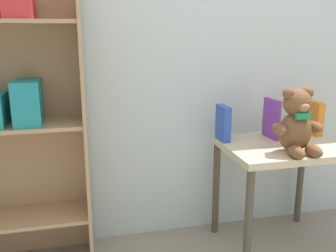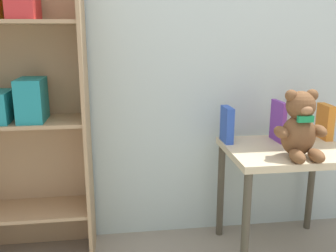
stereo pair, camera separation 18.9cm
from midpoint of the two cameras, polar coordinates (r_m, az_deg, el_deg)
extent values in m
cube|color=silver|center=(2.18, 9.51, 15.37)|extent=(4.80, 0.06, 2.50)
cube|color=tan|center=(1.94, -9.64, 0.88)|extent=(0.02, 0.30, 1.52)
cube|color=tan|center=(2.12, -18.70, 1.43)|extent=(0.69, 0.02, 1.52)
cube|color=tan|center=(2.15, -18.34, -12.15)|extent=(0.66, 0.27, 0.02)
cube|color=tan|center=(1.98, -19.43, 0.54)|extent=(0.66, 0.27, 0.02)
cube|color=tan|center=(1.93, -20.65, 14.63)|extent=(0.66, 0.27, 0.02)
cube|color=teal|center=(1.93, -17.43, 3.81)|extent=(0.12, 0.21, 0.21)
cube|color=beige|center=(2.09, 20.13, -3.63)|extent=(0.63, 0.50, 0.04)
cylinder|color=#494233|center=(1.91, 14.64, -14.91)|extent=(0.04, 0.04, 0.57)
cylinder|color=#494233|center=(2.28, 10.43, -9.68)|extent=(0.04, 0.04, 0.57)
cylinder|color=#494233|center=(2.50, 23.01, -8.35)|extent=(0.04, 0.04, 0.57)
ellipsoid|color=brown|center=(1.95, 21.88, -1.41)|extent=(0.17, 0.13, 0.20)
sphere|color=brown|center=(1.91, 22.29, 2.88)|extent=(0.14, 0.14, 0.14)
sphere|color=brown|center=(1.88, 21.05, 4.32)|extent=(0.06, 0.06, 0.06)
sphere|color=brown|center=(1.93, 23.76, 4.30)|extent=(0.06, 0.06, 0.06)
ellipsoid|color=#9B6842|center=(1.87, 23.14, 2.21)|extent=(0.06, 0.04, 0.04)
ellipsoid|color=brown|center=(1.88, 19.62, -0.94)|extent=(0.06, 0.11, 0.06)
ellipsoid|color=brown|center=(1.98, 24.62, -0.71)|extent=(0.06, 0.11, 0.06)
ellipsoid|color=brown|center=(1.86, 21.88, -4.37)|extent=(0.06, 0.12, 0.06)
ellipsoid|color=brown|center=(1.91, 24.35, -4.17)|extent=(0.06, 0.12, 0.06)
cube|color=#198E4C|center=(1.88, 22.96, 0.95)|extent=(0.08, 0.02, 0.03)
cube|color=#2D51B7|center=(2.07, 11.58, 0.18)|extent=(0.04, 0.13, 0.20)
cube|color=purple|center=(2.17, 18.85, 0.67)|extent=(0.03, 0.15, 0.22)
cube|color=orange|center=(2.32, 25.01, 0.59)|extent=(0.05, 0.14, 0.20)
camera|label=1|loc=(0.09, -87.14, 0.73)|focal=40.00mm
camera|label=2|loc=(0.09, 92.86, -0.73)|focal=40.00mm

